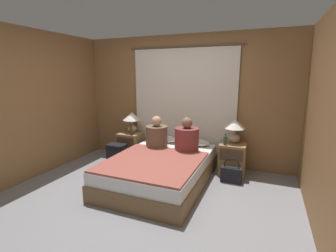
{
  "coord_description": "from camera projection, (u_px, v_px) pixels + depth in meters",
  "views": [
    {
      "loc": [
        1.54,
        -2.82,
        1.75
      ],
      "look_at": [
        0.0,
        0.92,
        0.89
      ],
      "focal_mm": 26.0,
      "sensor_mm": 36.0,
      "label": 1
    }
  ],
  "objects": [
    {
      "name": "curtain_panel",
      "position": [
        183.0,
        107.0,
        4.79
      ],
      "size": [
        2.28,
        0.02,
        2.27
      ],
      "color": "silver",
      "rests_on": "ground_plane"
    },
    {
      "name": "wall_back",
      "position": [
        184.0,
        100.0,
        4.82
      ],
      "size": [
        4.35,
        0.06,
        2.5
      ],
      "color": "olive",
      "rests_on": "ground_plane"
    },
    {
      "name": "nightstand_left",
      "position": [
        131.0,
        146.0,
        5.08
      ],
      "size": [
        0.44,
        0.43,
        0.57
      ],
      "color": "#937047",
      "rests_on": "ground_plane"
    },
    {
      "name": "lamp_left",
      "position": [
        132.0,
        119.0,
        5.03
      ],
      "size": [
        0.36,
        0.36,
        0.42
      ],
      "color": "#B2A899",
      "rests_on": "nightstand_left"
    },
    {
      "name": "pillow_right",
      "position": [
        194.0,
        142.0,
        4.58
      ],
      "size": [
        0.59,
        0.3,
        0.12
      ],
      "color": "white",
      "rests_on": "bed"
    },
    {
      "name": "pillow_left",
      "position": [
        163.0,
        139.0,
        4.82
      ],
      "size": [
        0.59,
        0.3,
        0.12
      ],
      "color": "white",
      "rests_on": "bed"
    },
    {
      "name": "backpack_on_floor",
      "position": [
        117.0,
        154.0,
        4.7
      ],
      "size": [
        0.36,
        0.24,
        0.44
      ],
      "color": "black",
      "rests_on": "ground_plane"
    },
    {
      "name": "blanket_on_bed",
      "position": [
        153.0,
        162.0,
        3.68
      ],
      "size": [
        1.38,
        1.43,
        0.03
      ],
      "color": "#994C42",
      "rests_on": "bed"
    },
    {
      "name": "handbag_on_floor",
      "position": [
        231.0,
        174.0,
        4.02
      ],
      "size": [
        0.33,
        0.14,
        0.42
      ],
      "color": "black",
      "rests_on": "ground_plane"
    },
    {
      "name": "beer_bottle_on_left_stand",
      "position": [
        131.0,
        130.0,
        4.85
      ],
      "size": [
        0.06,
        0.06,
        0.24
      ],
      "color": "#513819",
      "rests_on": "nightstand_left"
    },
    {
      "name": "person_left_in_bed",
      "position": [
        157.0,
        135.0,
        4.43
      ],
      "size": [
        0.39,
        0.39,
        0.58
      ],
      "color": "brown",
      "rests_on": "bed"
    },
    {
      "name": "wall_right",
      "position": [
        332.0,
        126.0,
        2.42
      ],
      "size": [
        0.06,
        3.59,
        2.5
      ],
      "color": "olive",
      "rests_on": "ground_plane"
    },
    {
      "name": "wall_left",
      "position": [
        27.0,
        105.0,
        4.02
      ],
      "size": [
        0.06,
        3.59,
        2.5
      ],
      "color": "olive",
      "rests_on": "ground_plane"
    },
    {
      "name": "ground_plane",
      "position": [
        143.0,
        199.0,
        3.48
      ],
      "size": [
        16.0,
        16.0,
        0.0
      ],
      "primitive_type": "plane",
      "color": "gray"
    },
    {
      "name": "bed",
      "position": [
        161.0,
        170.0,
        3.99
      ],
      "size": [
        1.44,
        2.07,
        0.44
      ],
      "color": "brown",
      "rests_on": "ground_plane"
    },
    {
      "name": "lamp_right",
      "position": [
        235.0,
        127.0,
        4.26
      ],
      "size": [
        0.36,
        0.36,
        0.42
      ],
      "color": "#B2A899",
      "rests_on": "nightstand_right"
    },
    {
      "name": "beer_bottle_on_right_stand",
      "position": [
        225.0,
        140.0,
        4.16
      ],
      "size": [
        0.06,
        0.06,
        0.21
      ],
      "color": "#2D4C28",
      "rests_on": "nightstand_right"
    },
    {
      "name": "nightstand_right",
      "position": [
        232.0,
        159.0,
        4.31
      ],
      "size": [
        0.44,
        0.43,
        0.57
      ],
      "color": "#937047",
      "rests_on": "ground_plane"
    },
    {
      "name": "person_right_in_bed",
      "position": [
        187.0,
        138.0,
        4.21
      ],
      "size": [
        0.42,
        0.42,
        0.59
      ],
      "color": "brown",
      "rests_on": "bed"
    }
  ]
}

